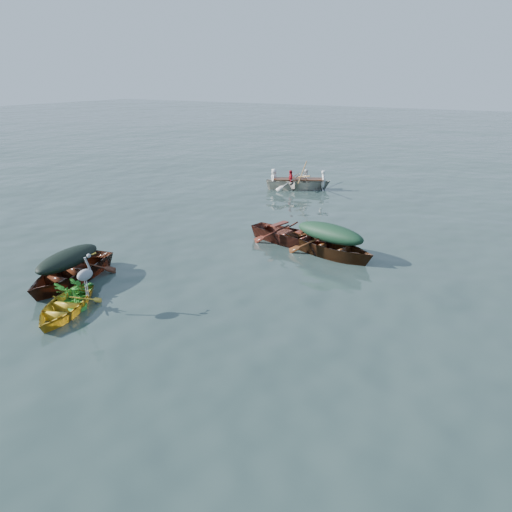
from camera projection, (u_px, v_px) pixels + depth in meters
The scene contains 13 objects.
ground at pixel (174, 302), 11.40m from camera, with size 140.00×140.00×0.00m, color #2B3D39.
yellow_dinghy at pixel (65, 314), 10.85m from camera, with size 1.13×2.61×0.67m, color gold.
dark_covered_boat at pixel (71, 282), 12.48m from camera, with size 1.39×3.73×0.94m, color #4A1F11.
green_tarp_boat at pixel (329, 256), 14.31m from camera, with size 1.26×4.04×0.92m, color #502612.
open_wooden_boat at pixel (292, 244), 15.24m from camera, with size 1.26×4.04×0.92m, color #552215.
rowed_boat at pixel (298, 189), 22.44m from camera, with size 1.21×4.02×0.94m, color beige.
dark_tarp_cover at pixel (67, 257), 12.25m from camera, with size 0.76×2.05×0.40m, color black.
green_tarp_cover at pixel (330, 232), 14.06m from camera, with size 0.69×2.22×0.52m, color #153420.
thwart_benches at pixel (292, 229), 15.07m from camera, with size 0.75×2.02×0.04m, color #551D13, non-canonical shape.
heron at pixel (86, 280), 10.56m from camera, with size 0.28×0.40×0.92m, color #96989E, non-canonical shape.
dinghy_weeds at pixel (74, 277), 11.14m from camera, with size 0.70×0.90×0.60m, color #1F761F.
rowers at pixel (299, 171), 22.15m from camera, with size 1.09×2.81×0.76m, color silver.
oars at pixel (298, 178), 22.27m from camera, with size 2.60×0.60×0.06m, color olive, non-canonical shape.
Camera 1 is at (6.89, -7.93, 4.92)m, focal length 35.00 mm.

